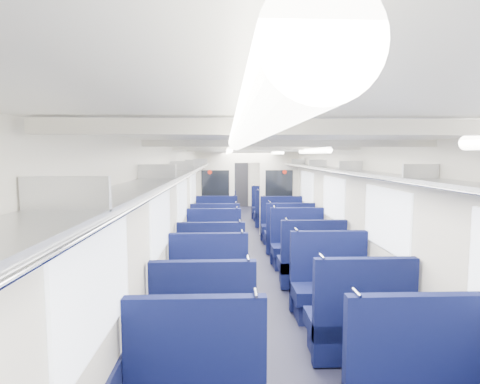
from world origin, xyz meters
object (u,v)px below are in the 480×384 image
seat_8 (204,331)px  seat_20 (218,216)px  seat_9 (359,326)px  seat_10 (209,294)px  seat_18 (217,227)px  seat_22 (219,210)px  bulkhead (247,191)px  seat_17 (289,237)px  seat_21 (272,215)px  seat_13 (311,265)px  seat_15 (298,248)px  seat_23 (267,209)px  seat_14 (214,250)px  seat_12 (212,269)px  seat_11 (331,290)px  seat_16 (215,238)px  end_door (239,183)px  seat_19 (282,228)px

seat_8 → seat_20: (0.00, 7.66, 0.00)m
seat_9 → seat_10: 1.95m
seat_18 → seat_22: 3.03m
bulkhead → seat_22: size_ratio=2.35×
seat_17 → seat_21: 3.16m
seat_21 → seat_13: bearing=-90.0°
seat_15 → seat_9: bearing=-90.0°
seat_20 → seat_23: same height
seat_9 → seat_14: same height
seat_8 → seat_12: size_ratio=1.00×
seat_17 → seat_23: same height
seat_18 → seat_10: bearing=-90.0°
seat_17 → seat_11: bearing=-90.0°
seat_8 → seat_11: same height
bulkhead → seat_22: 2.52m
seat_14 → seat_18: bearing=90.0°
seat_10 → seat_16: size_ratio=1.00×
seat_14 → seat_18: 2.35m
seat_10 → seat_18: 4.75m
seat_8 → seat_14: 3.46m
end_door → seat_23: size_ratio=1.68×
seat_16 → seat_19: same height
seat_10 → seat_19: bearing=70.2°
bulkhead → seat_17: bulkhead is taller
seat_22 → seat_14: bearing=-90.0°
seat_11 → seat_23: size_ratio=1.00×
seat_14 → bulkhead: bearing=75.3°
end_door → seat_19: end_door is taller
seat_16 → seat_20: (0.00, 3.16, 0.00)m
seat_12 → seat_16: bearing=90.0°
seat_9 → seat_22: bearing=100.7°
seat_14 → seat_15: same height
seat_18 → end_door: bearing=83.0°
seat_8 → seat_18: bearing=90.0°
seat_13 → seat_12: bearing=-175.3°
seat_11 → seat_13: 1.19m
seat_12 → seat_14: 1.26m
seat_13 → seat_17: 2.22m
seat_16 → seat_18: same height
bulkhead → seat_10: (-0.83, -5.56, -0.87)m
seat_19 → seat_20: size_ratio=1.00×
seat_10 → seat_21: same height
seat_17 → seat_15: bearing=-90.0°
seat_11 → seat_18: size_ratio=1.00×
seat_21 → seat_22: bearing=145.7°
end_door → seat_22: (-0.83, -3.73, -0.63)m
seat_19 → seat_14: bearing=-126.9°
seat_10 → seat_11: same height
end_door → seat_14: bearing=-95.2°
bulkhead → seat_23: bulkhead is taller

